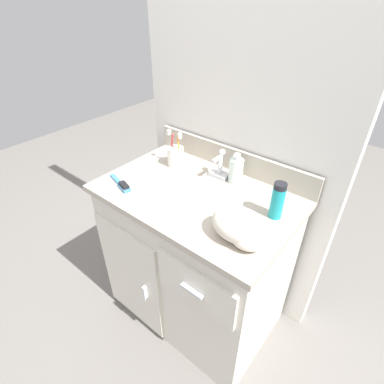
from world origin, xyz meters
name	(u,v)px	position (x,y,z in m)	size (l,w,h in m)	color
ground_plane	(195,306)	(0.00, 0.00, 0.00)	(6.00, 6.00, 0.00)	slate
wall_back	(242,109)	(0.00, 0.33, 1.10)	(1.05, 0.08, 2.20)	silver
vanity	(195,256)	(0.00, 0.00, 0.43)	(0.87, 0.57, 0.82)	silver
backsplash	(231,159)	(0.00, 0.27, 0.87)	(0.87, 0.02, 0.11)	#B2A899
sink_faucet	(220,168)	(0.00, 0.17, 0.87)	(0.09, 0.09, 0.14)	silver
toothbrush_cup	(176,156)	(-0.23, 0.13, 0.87)	(0.09, 0.08, 0.18)	white
soap_dispenser	(236,170)	(0.08, 0.19, 0.88)	(0.06, 0.07, 0.15)	silver
shaving_cream_can	(278,201)	(0.34, 0.07, 0.89)	(0.05, 0.05, 0.15)	teal
hairbrush	(122,184)	(-0.29, -0.17, 0.83)	(0.17, 0.07, 0.03)	teal
hand_towel	(242,228)	(0.30, -0.12, 0.87)	(0.22, 0.16, 0.11)	beige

